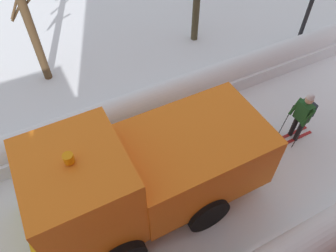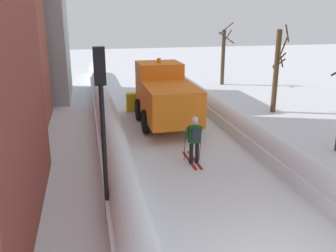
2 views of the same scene
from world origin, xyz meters
The scene contains 9 objects.
ground_plane centered at (0.00, 10.00, 0.00)m, with size 80.00×80.00×0.00m, color white.
snowbank_left centered at (-2.96, 10.00, 0.53)m, with size 1.10×36.00×1.16m.
snowbank_right centered at (2.96, 10.00, 0.40)m, with size 1.10×36.00×0.96m.
building_concrete_far centered at (-8.78, 18.93, 4.42)m, with size 7.97×6.51×8.83m.
plow_truck centered at (-0.11, 10.93, 1.48)m, with size 3.20×5.98×3.12m.
skier centered at (-0.08, 5.89, 1.00)m, with size 0.62×1.80×1.81m.
traffic_light_pole centered at (-3.46, 2.58, 3.23)m, with size 0.28×0.42×4.61m.
bare_tree_mid centered at (6.33, 11.96, 2.35)m, with size 0.84×1.26×4.79m.
bare_tree_far centered at (6.39, 20.22, 2.18)m, with size 1.33×1.30×4.64m.
Camera 2 is at (-3.78, -6.27, 5.42)m, focal length 39.47 mm.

